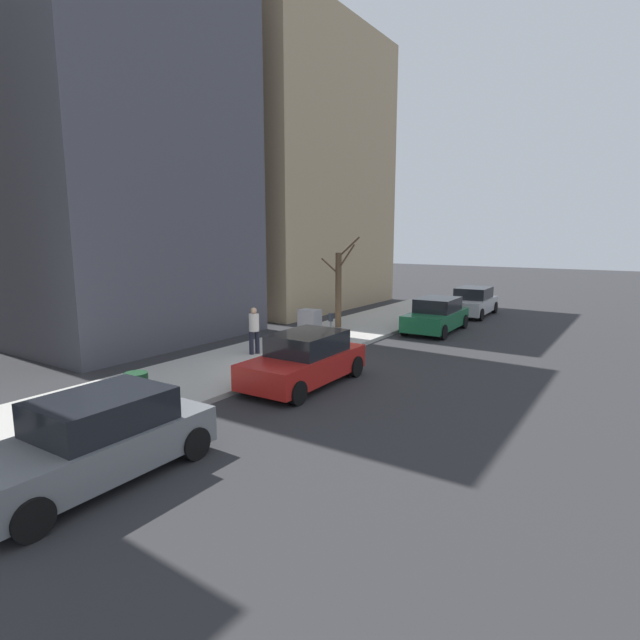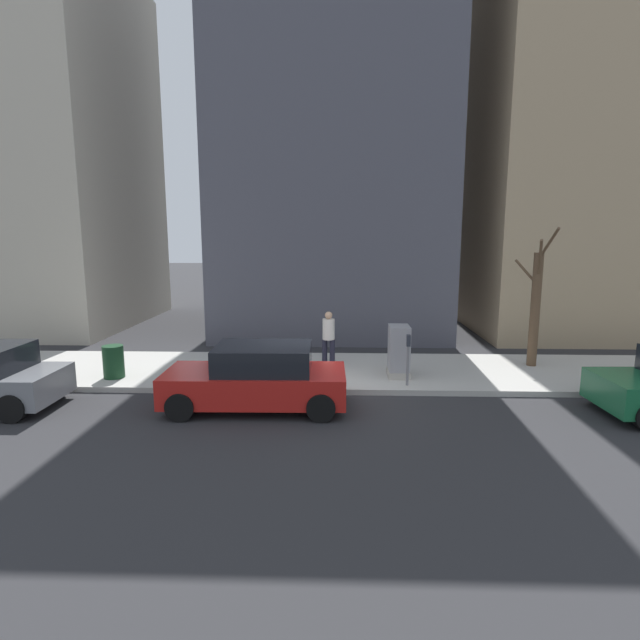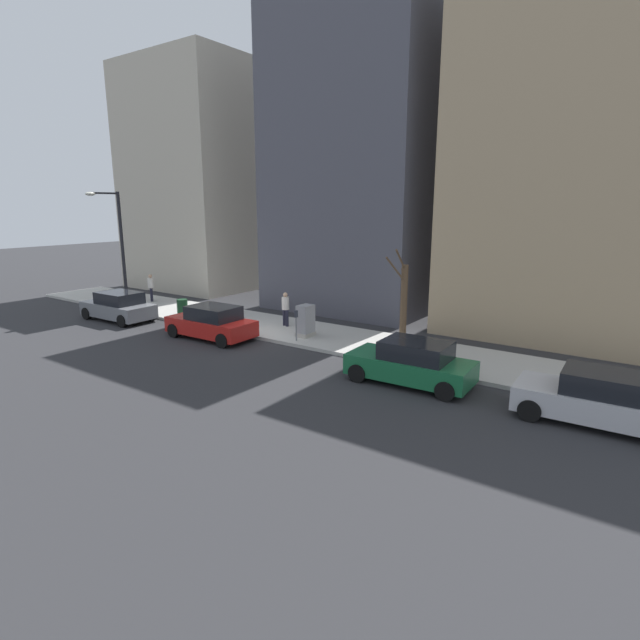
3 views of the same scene
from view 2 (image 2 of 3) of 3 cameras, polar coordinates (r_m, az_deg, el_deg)
ground_plane at (r=12.93m, az=-1.53°, el=-8.55°), size 120.00×120.00×0.00m
sidewalk at (r=14.82m, az=-1.07°, el=-5.85°), size 4.00×36.00×0.15m
parked_car_red at (r=11.86m, az=-7.13°, el=-6.61°), size 1.99×4.23×1.52m
parking_meter at (r=13.20m, az=10.02°, el=-3.90°), size 0.14×0.10×1.35m
utility_box at (r=14.04m, az=9.00°, el=-3.60°), size 0.83×0.61×1.43m
bare_tree at (r=16.09m, az=23.40°, el=1.51°), size 1.71×0.62×4.11m
trash_bin at (r=14.92m, az=-22.53°, el=-4.42°), size 0.56×0.56×0.90m
pedestrian_near_meter at (r=14.87m, az=0.98°, el=-1.79°), size 0.36×0.39×1.66m
office_tower_left at (r=26.80m, az=29.38°, el=17.20°), size 11.96×11.96×16.19m
office_block_center at (r=22.80m, az=1.37°, el=21.40°), size 9.14×9.14×17.33m
office_tower_right at (r=26.49m, az=-30.70°, el=16.38°), size 9.22×9.22×15.46m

